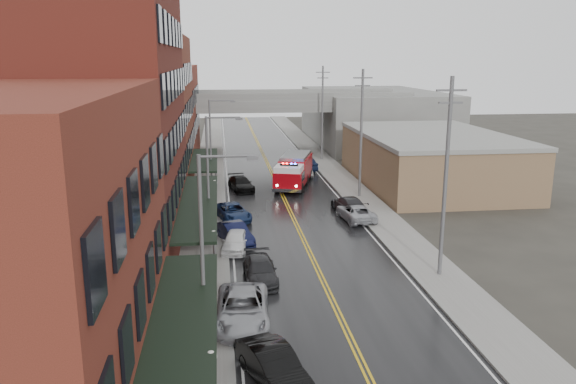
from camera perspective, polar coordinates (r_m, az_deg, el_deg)
road at (r=47.93m, az=0.33°, el=-2.22°), size 11.00×160.00×0.02m
sidewalk_left at (r=47.57m, az=-8.44°, el=-2.41°), size 3.00×160.00×0.15m
sidewalk_right at (r=49.34m, az=8.77°, el=-1.84°), size 3.00×160.00×0.15m
curb_left at (r=47.55m, az=-6.45°, el=-2.36°), size 0.30×160.00×0.15m
curb_right at (r=48.92m, az=6.91°, el=-1.91°), size 0.30×160.00×0.15m
brick_building_a at (r=22.23m, az=-26.22°, el=-6.30°), size 9.00×18.00×12.00m
brick_building_b at (r=39.66m, az=-17.87°, el=7.07°), size 9.00×20.00×18.00m
brick_building_c at (r=57.01m, az=-14.56°, el=7.54°), size 9.00×15.00×15.00m
brick_building_far at (r=74.46m, az=-12.79°, el=7.78°), size 9.00×20.00×12.00m
tan_building at (r=60.81m, az=14.24°, el=3.14°), size 14.00×22.00×5.00m
right_far_block at (r=89.47m, az=8.61°, el=7.58°), size 18.00×30.00×8.00m
awning_0 at (r=22.21m, az=-10.67°, el=-13.55°), size 2.60×16.00×3.09m
awning_1 at (r=40.06m, az=-9.07°, el=-1.14°), size 2.60×18.00×3.09m
awning_2 at (r=57.16m, az=-8.50°, el=3.27°), size 2.60×13.00×3.09m
globe_lamp_0 at (r=20.73m, az=-7.78°, el=-17.67°), size 0.44×0.44×3.12m
globe_lamp_1 at (r=33.51m, az=-7.53°, el=-5.22°), size 0.44×0.44×3.12m
globe_lamp_2 at (r=46.99m, az=-7.43°, el=0.24°), size 0.44×0.44×3.12m
street_lamp_0 at (r=25.02m, az=-8.19°, el=-4.84°), size 2.64×0.22×9.00m
street_lamp_1 at (r=40.52m, az=-7.80°, el=2.26°), size 2.64×0.22×9.00m
street_lamp_2 at (r=56.30m, az=-7.63°, el=5.41°), size 2.64×0.22×9.00m
utility_pole_0 at (r=34.09m, az=15.74°, el=1.67°), size 1.80×0.24×12.00m
utility_pole_1 at (r=52.84m, az=7.45°, el=6.11°), size 1.80×0.24×12.00m
utility_pole_2 at (r=72.26m, az=3.51°, el=8.16°), size 1.80×0.24×12.00m
overpass at (r=78.29m, az=-2.68°, el=8.35°), size 40.00×10.00×7.50m
fire_truck at (r=57.72m, az=0.59°, el=2.23°), size 5.35×9.12×3.18m
parked_car_left_1 at (r=23.92m, az=-1.47°, el=-17.29°), size 3.08×4.88×1.52m
parked_car_left_2 at (r=28.70m, az=-4.65°, el=-11.73°), size 2.93×5.81×1.58m
parked_car_left_3 at (r=33.73m, az=-2.86°, el=-7.95°), size 2.00×4.69×1.35m
parked_car_left_4 at (r=38.95m, az=-5.35°, el=-4.96°), size 2.32×4.33×1.40m
parked_car_left_5 at (r=40.47m, az=-5.42°, el=-4.21°), size 2.87×4.70×1.46m
parked_car_left_6 at (r=46.24m, az=-5.64°, el=-2.03°), size 3.39×5.24×1.34m
parked_car_left_7 at (r=56.35m, az=-4.80°, el=0.84°), size 2.88×5.07×1.38m
parked_car_right_0 at (r=46.23m, az=6.89°, el=-2.06°), size 2.75×5.06×1.35m
parked_car_right_1 at (r=48.41m, az=6.20°, el=-1.27°), size 2.56×5.17×1.44m
parked_car_right_2 at (r=63.10m, az=1.79°, el=2.25°), size 1.92×4.16×1.38m
parked_car_right_3 at (r=66.12m, az=1.43°, el=2.88°), size 3.21×5.26×1.64m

